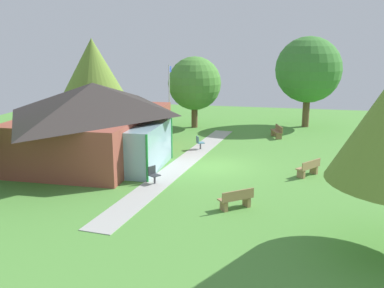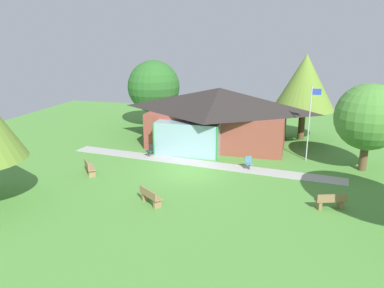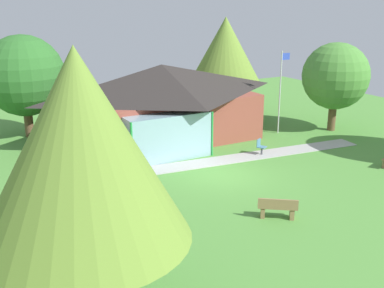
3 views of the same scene
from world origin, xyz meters
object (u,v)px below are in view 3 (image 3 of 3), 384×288
object	(u,v)px
flagpole	(281,88)
patio_chair_west	(133,164)
pavilion	(162,101)
tree_lawn_corner	(80,148)
bench_front_center	(278,208)
bench_mid_left	(118,207)
tree_behind_pavilion_right	(225,50)
tree_behind_pavilion_left	(24,76)
patio_chair_lawn_spare	(261,147)
tree_east_hedge	(336,76)

from	to	relation	value
flagpole	patio_chair_west	size ratio (longest dim) A/B	5.90
pavilion	tree_lawn_corner	world-z (taller)	tree_lawn_corner
pavilion	bench_front_center	size ratio (longest dim) A/B	7.61
pavilion	bench_mid_left	distance (m)	11.01
bench_mid_left	bench_front_center	bearing A→B (deg)	20.44
tree_behind_pavilion_right	tree_behind_pavilion_left	bearing A→B (deg)	174.60
bench_front_center	patio_chair_lawn_spare	size ratio (longest dim) A/B	1.70
patio_chair_west	pavilion	bearing A→B (deg)	-97.05
pavilion	tree_east_hedge	xyz separation A→B (m)	(10.14, -3.64, 1.17)
flagpole	tree_lawn_corner	world-z (taller)	tree_lawn_corner
bench_front_center	tree_east_hedge	bearing A→B (deg)	73.76
bench_front_center	pavilion	bearing A→B (deg)	122.23
patio_chair_west	patio_chair_lawn_spare	size ratio (longest dim) A/B	1.00
bench_front_center	tree_behind_pavilion_right	bearing A→B (deg)	100.88
patio_chair_west	tree_lawn_corner	world-z (taller)	tree_lawn_corner
patio_chair_lawn_spare	patio_chair_west	bearing A→B (deg)	-36.64
bench_front_center	bench_mid_left	bearing A→B (deg)	-173.48
bench_mid_left	patio_chair_lawn_spare	world-z (taller)	patio_chair_lawn_spare
bench_front_center	patio_chair_lawn_spare	distance (m)	7.72
flagpole	bench_mid_left	size ratio (longest dim) A/B	3.52
patio_chair_west	tree_behind_pavilion_right	distance (m)	13.46
bench_mid_left	patio_chair_lawn_spare	bearing A→B (deg)	71.03
patio_chair_lawn_spare	tree_behind_pavilion_left	xyz separation A→B (m)	(-10.07, 9.72, 3.28)
bench_mid_left	tree_lawn_corner	bearing A→B (deg)	-65.96
pavilion	patio_chair_west	xyz separation A→B (m)	(-3.88, -4.63, -1.86)
pavilion	tree_behind_pavilion_left	distance (m)	8.25
pavilion	bench_mid_left	size ratio (longest dim) A/B	7.72
pavilion	tree_lawn_corner	size ratio (longest dim) A/B	1.57
patio_chair_west	patio_chair_lawn_spare	world-z (taller)	same
pavilion	flagpole	xyz separation A→B (m)	(6.76, -2.54, 0.54)
flagpole	tree_lawn_corner	xyz separation A→B (m)	(-15.84, -11.99, 1.95)
bench_front_center	tree_east_hedge	size ratio (longest dim) A/B	0.27
bench_mid_left	tree_east_hedge	size ratio (longest dim) A/B	0.26
patio_chair_west	tree_behind_pavilion_left	xyz separation A→B (m)	(-3.03, 8.90, 3.28)
tree_lawn_corner	patio_chair_west	bearing A→B (deg)	62.27
tree_behind_pavilion_left	tree_lawn_corner	bearing A→B (deg)	-96.60
pavilion	bench_mid_left	xyz separation A→B (m)	(-6.22, -8.88, -1.87)
pavilion	tree_behind_pavilion_left	xyz separation A→B (m)	(-6.91, 4.27, 1.42)
bench_front_center	tree_lawn_corner	world-z (taller)	tree_lawn_corner
tree_behind_pavilion_left	flagpole	bearing A→B (deg)	-26.49
flagpole	patio_chair_west	bearing A→B (deg)	-168.88
tree_east_hedge	tree_behind_pavilion_left	distance (m)	18.80
tree_lawn_corner	tree_behind_pavilion_left	size ratio (longest dim) A/B	1.16
bench_front_center	tree_lawn_corner	size ratio (longest dim) A/B	0.21
patio_chair_west	tree_east_hedge	distance (m)	14.38
pavilion	patio_chair_west	size ratio (longest dim) A/B	12.94
patio_chair_lawn_spare	tree_east_hedge	xyz separation A→B (m)	(6.98, 1.81, 3.03)
tree_east_hedge	tree_lawn_corner	size ratio (longest dim) A/B	0.78
pavilion	flagpole	world-z (taller)	flagpole
flagpole	bench_mid_left	world-z (taller)	flagpole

